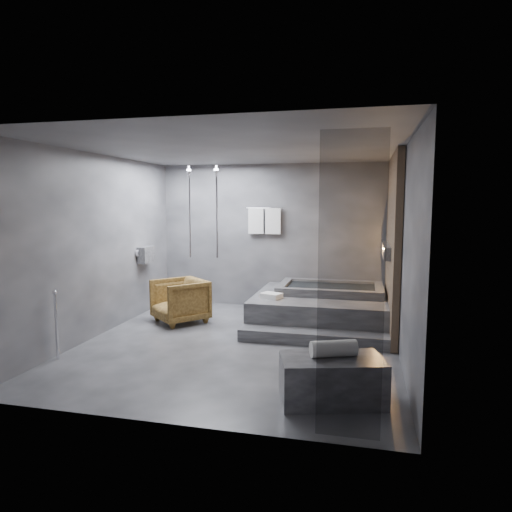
# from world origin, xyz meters

# --- Properties ---
(room) EXTENTS (5.00, 5.04, 2.82)m
(room) POSITION_xyz_m (0.40, 0.24, 1.73)
(room) COLOR #2F3032
(room) RESTS_ON ground
(tub_deck) EXTENTS (2.20, 2.00, 0.50)m
(tub_deck) POSITION_xyz_m (1.05, 1.45, 0.25)
(tub_deck) COLOR #353537
(tub_deck) RESTS_ON ground
(tub_step) EXTENTS (2.20, 0.36, 0.18)m
(tub_step) POSITION_xyz_m (1.05, 0.27, 0.09)
(tub_step) COLOR #353537
(tub_step) RESTS_ON ground
(concrete_bench) EXTENTS (1.17, 0.84, 0.47)m
(concrete_bench) POSITION_xyz_m (1.46, -1.66, 0.24)
(concrete_bench) COLOR #323234
(concrete_bench) RESTS_ON ground
(driftwood_chair) EXTENTS (1.15, 1.15, 0.75)m
(driftwood_chair) POSITION_xyz_m (-1.32, 0.95, 0.37)
(driftwood_chair) COLOR #422C10
(driftwood_chair) RESTS_ON ground
(rolled_towel) EXTENTS (0.51, 0.34, 0.17)m
(rolled_towel) POSITION_xyz_m (1.47, -1.62, 0.56)
(rolled_towel) COLOR white
(rolled_towel) RESTS_ON concrete_bench
(deck_towel) EXTENTS (0.38, 0.34, 0.09)m
(deck_towel) POSITION_xyz_m (0.29, 0.94, 0.54)
(deck_towel) COLOR white
(deck_towel) RESTS_ON tub_deck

